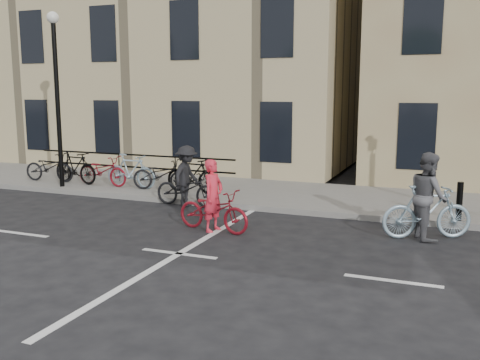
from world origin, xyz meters
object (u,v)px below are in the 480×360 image
at_px(lamp_post, 56,78).
at_px(cyclist_pink, 213,207).
at_px(cyclist_grey, 428,204).
at_px(cyclist_dark, 187,183).

height_order(lamp_post, cyclist_pink, lamp_post).
bearing_deg(cyclist_grey, cyclist_dark, 56.89).
distance_m(lamp_post, cyclist_grey, 11.30).
distance_m(cyclist_grey, cyclist_dark, 6.30).
bearing_deg(lamp_post, cyclist_dark, -6.15).
relative_size(cyclist_grey, cyclist_dark, 1.05).
bearing_deg(cyclist_dark, lamp_post, 86.24).
relative_size(cyclist_pink, cyclist_grey, 0.96).
relative_size(cyclist_pink, cyclist_dark, 1.01).
distance_m(cyclist_pink, cyclist_grey, 4.60).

